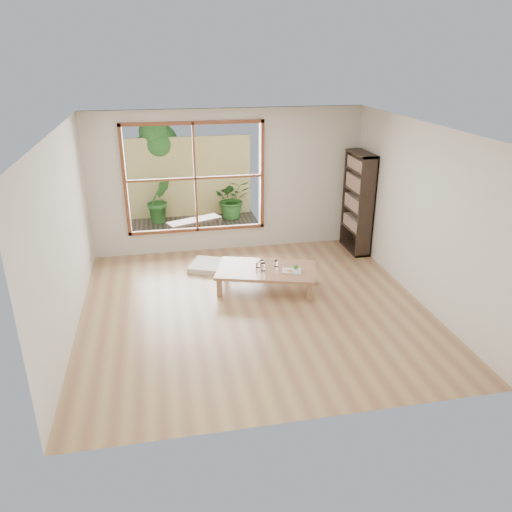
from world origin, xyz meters
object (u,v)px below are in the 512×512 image
Objects in this scene: low_table at (266,271)px; garden_bench at (194,223)px; bookshelf at (358,203)px; food_tray at (292,270)px.

garden_bench is at bearing 126.94° from low_table.
bookshelf is 3.25m from garden_bench.
bookshelf is (2.02, 1.30, 0.63)m from low_table.
bookshelf is 1.63× the size of garden_bench.
low_table is 5.00× the size of food_tray.
food_tray is at bearing -7.67° from low_table.
food_tray is at bearing -137.91° from bookshelf.
food_tray is (0.38, -0.18, 0.06)m from low_table.
food_tray reaches higher than garden_bench.
garden_bench is at bearing 132.62° from food_tray.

